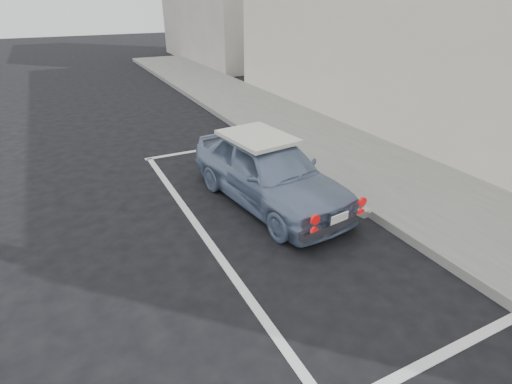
# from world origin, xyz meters

# --- Properties ---
(ground) EXTENTS (80.00, 80.00, 0.00)m
(ground) POSITION_xyz_m (0.00, 0.00, 0.00)
(ground) COLOR black
(ground) RESTS_ON ground
(sidewalk) EXTENTS (2.80, 40.00, 0.15)m
(sidewalk) POSITION_xyz_m (3.20, 2.00, 0.07)
(sidewalk) COLOR slate
(sidewalk) RESTS_ON ground
(pline_rear) EXTENTS (3.00, 0.12, 0.01)m
(pline_rear) POSITION_xyz_m (0.50, -0.50, 0.00)
(pline_rear) COLOR silver
(pline_rear) RESTS_ON ground
(pline_front) EXTENTS (3.00, 0.12, 0.01)m
(pline_front) POSITION_xyz_m (0.50, 6.50, 0.00)
(pline_front) COLOR silver
(pline_front) RESTS_ON ground
(pline_side) EXTENTS (0.12, 7.00, 0.01)m
(pline_side) POSITION_xyz_m (-0.90, 3.00, 0.00)
(pline_side) COLOR silver
(pline_side) RESTS_ON ground
(retro_coupe) EXTENTS (1.87, 3.71, 1.21)m
(retro_coupe) POSITION_xyz_m (0.55, 3.39, 0.61)
(retro_coupe) COLOR #7184A4
(retro_coupe) RESTS_ON ground
(cat) EXTENTS (0.28, 0.50, 0.27)m
(cat) POSITION_xyz_m (0.63, 1.92, 0.12)
(cat) COLOR #6E6354
(cat) RESTS_ON ground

